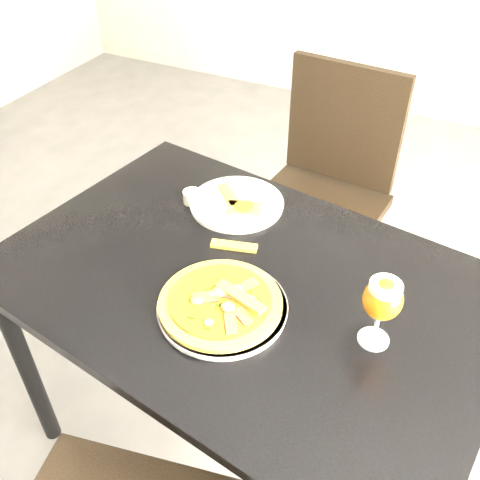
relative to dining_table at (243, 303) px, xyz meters
The scene contains 9 objects.
dining_table is the anchor object (origin of this frame).
chair_far 0.77m from the dining_table, 92.83° to the left, with size 0.49×0.49×0.97m.
plate_main 0.15m from the dining_table, 88.06° to the right, with size 0.29×0.29×0.02m, color white.
pizza 0.16m from the dining_table, 89.71° to the right, with size 0.28×0.28×0.03m.
plate_second 0.31m from the dining_table, 119.49° to the left, with size 0.26×0.26×0.01m, color white.
crust_scraps 0.30m from the dining_table, 118.45° to the left, with size 0.17×0.13×0.01m.
loose_crust 0.15m from the dining_table, 128.00° to the left, with size 0.12×0.03×0.01m, color olive.
sauce_cup 0.37m from the dining_table, 140.81° to the left, with size 0.05×0.05×0.04m.
beer_glass 0.40m from the dining_table, ahead, with size 0.08×0.08×0.17m.
Camera 1 is at (0.50, -0.51, 1.65)m, focal length 40.00 mm.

